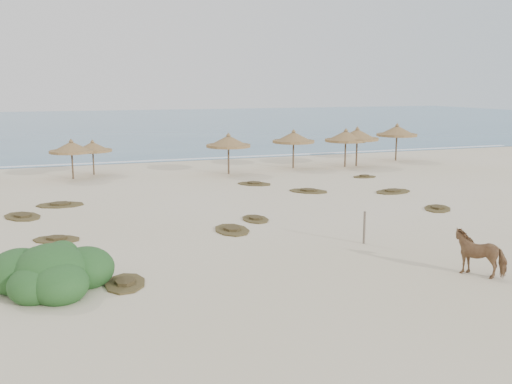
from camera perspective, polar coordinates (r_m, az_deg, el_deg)
ground at (r=24.10m, az=3.47°, el=-4.38°), size 160.00×160.00×0.00m
ocean at (r=97.05m, az=-14.14°, el=6.66°), size 200.00×100.00×0.01m
foam_line at (r=48.69m, az=-8.53°, el=3.18°), size 70.00×0.60×0.01m
palapa_1 at (r=41.66m, az=-16.02°, el=4.32°), size 3.34×3.34×2.50m
palapa_2 at (r=40.12m, az=-17.98°, el=4.24°), size 3.55×3.55×2.73m
palapa_3 at (r=40.34m, az=-2.78°, el=5.03°), size 4.06×4.06×2.95m
palapa_4 at (r=43.30m, az=3.77°, el=5.42°), size 4.08×4.08×2.97m
palapa_5 at (r=44.40m, az=8.96°, el=5.48°), size 3.45×3.45×3.01m
palapa_6 at (r=45.05m, az=10.09°, el=5.61°), size 3.95×3.95×3.10m
palapa_7 at (r=49.02m, az=13.91°, el=5.90°), size 3.99×3.99×3.14m
horse at (r=20.51m, az=21.51°, el=-5.69°), size 1.73×1.86×1.48m
fence_post_near at (r=23.13m, az=10.78°, el=-3.51°), size 0.12×0.12×1.32m
bush at (r=18.77m, az=-19.74°, el=-7.63°), size 3.82×3.36×1.71m
scrub_0 at (r=24.74m, az=-19.32°, el=-4.46°), size 2.26×1.88×0.16m
scrub_1 at (r=29.57m, az=-22.33°, el=-2.25°), size 2.35×2.77×0.16m
scrub_2 at (r=26.83m, az=-0.07°, el=-2.69°), size 1.24×1.87×0.16m
scrub_3 at (r=34.01m, az=5.27°, el=0.12°), size 2.77×2.67×0.16m
scrub_4 at (r=30.55m, az=17.70°, el=-1.55°), size 2.29×2.39×0.16m
scrub_5 at (r=34.68m, az=13.53°, el=0.07°), size 2.65×2.03×0.16m
scrub_6 at (r=31.72m, az=-18.99°, el=-1.19°), size 2.68×1.96×0.16m
scrub_7 at (r=36.36m, az=-0.17°, el=0.85°), size 2.63×2.53×0.16m
scrub_9 at (r=24.89m, az=-2.43°, el=-3.77°), size 1.50×2.27×0.16m
scrub_10 at (r=39.87m, az=10.79°, el=1.53°), size 1.73×1.21×0.16m
scrub_11 at (r=18.82m, az=-12.95°, el=-8.85°), size 1.60×2.16×0.16m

